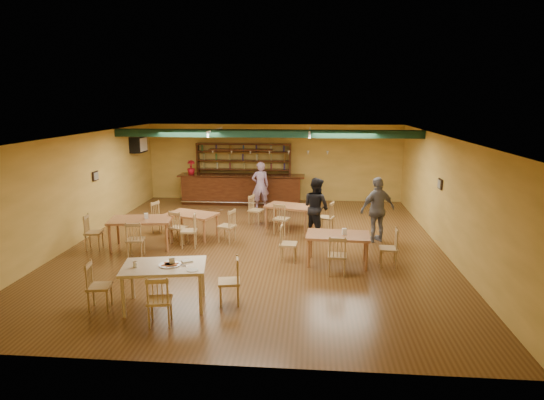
# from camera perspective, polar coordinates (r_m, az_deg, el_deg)

# --- Properties ---
(floor) EXTENTS (12.00, 12.00, 0.00)m
(floor) POSITION_cam_1_polar(r_m,az_deg,el_deg) (12.98, -1.91, -5.50)
(floor) COLOR #553618
(floor) RESTS_ON ground
(ceiling_beam) EXTENTS (10.00, 0.30, 0.25)m
(ceiling_beam) POSITION_cam_1_polar(r_m,az_deg,el_deg) (15.19, -0.72, 8.14)
(ceiling_beam) COLOR black
(ceiling_beam) RESTS_ON ceiling
(track_rail_left) EXTENTS (0.05, 2.50, 0.05)m
(track_rail_left) POSITION_cam_1_polar(r_m,az_deg,el_deg) (16.05, -6.99, 8.52)
(track_rail_left) COLOR white
(track_rail_left) RESTS_ON ceiling
(track_rail_right) EXTENTS (0.05, 2.50, 0.05)m
(track_rail_right) POSITION_cam_1_polar(r_m,az_deg,el_deg) (15.71, 4.64, 8.49)
(track_rail_right) COLOR white
(track_rail_right) RESTS_ON ceiling
(ac_unit) EXTENTS (0.34, 0.70, 0.48)m
(ac_unit) POSITION_cam_1_polar(r_m,az_deg,el_deg) (17.71, -16.01, 6.56)
(ac_unit) COLOR white
(ac_unit) RESTS_ON wall_left
(picture_left) EXTENTS (0.04, 0.34, 0.28)m
(picture_left) POSITION_cam_1_polar(r_m,az_deg,el_deg) (14.94, -20.80, 2.76)
(picture_left) COLOR black
(picture_left) RESTS_ON wall_left
(picture_right) EXTENTS (0.04, 0.34, 0.28)m
(picture_right) POSITION_cam_1_polar(r_m,az_deg,el_deg) (13.43, 19.88, 1.85)
(picture_right) COLOR black
(picture_right) RESTS_ON wall_right
(bar_counter) EXTENTS (4.81, 0.85, 1.13)m
(bar_counter) POSITION_cam_1_polar(r_m,az_deg,el_deg) (17.95, -3.73, 1.31)
(bar_counter) COLOR black
(bar_counter) RESTS_ON ground
(back_bar_hutch) EXTENTS (3.72, 0.40, 2.28)m
(back_bar_hutch) POSITION_cam_1_polar(r_m,az_deg,el_deg) (18.47, -3.46, 3.43)
(back_bar_hutch) COLOR black
(back_bar_hutch) RESTS_ON ground
(poinsettia) EXTENTS (0.38, 0.38, 0.54)m
(poinsettia) POSITION_cam_1_polar(r_m,az_deg,el_deg) (18.21, -9.87, 3.97)
(poinsettia) COLOR #AD101D
(poinsettia) RESTS_ON bar_counter
(dining_table_a) EXTENTS (1.62, 1.27, 0.71)m
(dining_table_a) POSITION_cam_1_polar(r_m,az_deg,el_deg) (13.82, -9.70, -3.04)
(dining_table_a) COLOR #985E36
(dining_table_a) RESTS_ON ground
(dining_table_b) EXTENTS (1.65, 1.29, 0.72)m
(dining_table_b) POSITION_cam_1_polar(r_m,az_deg,el_deg) (14.57, 2.21, -2.05)
(dining_table_b) COLOR #985E36
(dining_table_b) RESTS_ON ground
(dining_table_c) EXTENTS (1.75, 1.21, 0.81)m
(dining_table_c) POSITION_cam_1_polar(r_m,az_deg,el_deg) (13.09, -15.65, -3.95)
(dining_table_c) COLOR #985E36
(dining_table_c) RESTS_ON ground
(dining_table_d) EXTENTS (1.57, 1.00, 0.76)m
(dining_table_d) POSITION_cam_1_polar(r_m,az_deg,el_deg) (11.50, 8.01, -5.97)
(dining_table_d) COLOR #985E36
(dining_table_d) RESTS_ON ground
(near_table) EXTENTS (1.72, 1.27, 0.84)m
(near_table) POSITION_cam_1_polar(r_m,az_deg,el_deg) (9.38, -12.94, -10.17)
(near_table) COLOR beige
(near_table) RESTS_ON ground
(pizza_tray) EXTENTS (0.50, 0.50, 0.01)m
(pizza_tray) POSITION_cam_1_polar(r_m,az_deg,el_deg) (9.20, -12.40, -7.76)
(pizza_tray) COLOR silver
(pizza_tray) RESTS_ON near_table
(parmesan_shaker) EXTENTS (0.09, 0.09, 0.11)m
(parmesan_shaker) POSITION_cam_1_polar(r_m,az_deg,el_deg) (9.23, -16.40, -7.59)
(parmesan_shaker) COLOR #EAE5C6
(parmesan_shaker) RESTS_ON near_table
(napkin_stack) EXTENTS (0.25, 0.23, 0.03)m
(napkin_stack) POSITION_cam_1_polar(r_m,az_deg,el_deg) (9.32, -10.34, -7.35)
(napkin_stack) COLOR white
(napkin_stack) RESTS_ON near_table
(pizza_server) EXTENTS (0.32, 0.25, 0.00)m
(pizza_server) POSITION_cam_1_polar(r_m,az_deg,el_deg) (9.20, -11.29, -7.65)
(pizza_server) COLOR silver
(pizza_server) RESTS_ON pizza_tray
(side_plate) EXTENTS (0.26, 0.26, 0.01)m
(side_plate) POSITION_cam_1_polar(r_m,az_deg,el_deg) (8.86, -9.68, -8.43)
(side_plate) COLOR white
(side_plate) RESTS_ON near_table
(patron_bar) EXTENTS (0.73, 0.59, 1.75)m
(patron_bar) POSITION_cam_1_polar(r_m,az_deg,el_deg) (16.99, -1.44, 1.77)
(patron_bar) COLOR #844AA2
(patron_bar) RESTS_ON ground
(patron_right_a) EXTENTS (1.06, 1.06, 1.74)m
(patron_right_a) POSITION_cam_1_polar(r_m,az_deg,el_deg) (13.66, 5.41, -0.86)
(patron_right_a) COLOR black
(patron_right_a) RESTS_ON ground
(patron_right_b) EXTENTS (1.17, 0.88, 1.84)m
(patron_right_b) POSITION_cam_1_polar(r_m,az_deg,el_deg) (13.40, 12.78, -1.15)
(patron_right_b) COLOR slate
(patron_right_b) RESTS_ON ground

